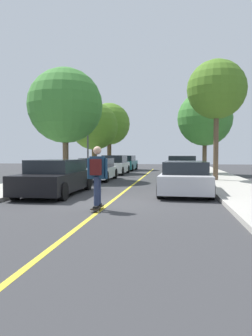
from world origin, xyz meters
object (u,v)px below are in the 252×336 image
street_tree_right_nearest (217,90)px  streetlamp (88,129)px  street_tree_right_near (205,119)px  fire_hydrant (30,180)px  parked_car_right_nearest (186,177)px  street_tree_left_far (109,124)px  parked_car_right_near (181,168)px  parked_car_left_far (115,165)px  street_tree_left_nearest (65,106)px  parked_car_left_farthest (125,163)px  parked_car_right_far (179,165)px  skateboarder (97,173)px  parked_car_left_near (97,169)px  parked_car_left_nearest (56,177)px  skateboard (97,207)px  street_tree_left_near (94,126)px

street_tree_right_nearest → streetlamp: street_tree_right_nearest is taller
street_tree_right_near → fire_hydrant: bearing=-125.3°
parked_car_right_nearest → street_tree_left_far: street_tree_left_far is taller
parked_car_right_near → parked_car_left_far: bearing=134.6°
street_tree_left_nearest → street_tree_right_nearest: 8.85m
parked_car_left_farthest → parked_car_right_far: bearing=-35.2°
fire_hydrant → skateboarder: size_ratio=0.41×
parked_car_right_nearest → streetlamp: 12.67m
parked_car_right_nearest → street_tree_left_nearest: 9.73m
parked_car_right_far → fire_hydrant: 15.56m
street_tree_right_near → parked_car_left_near: bearing=-139.5°
parked_car_left_far → street_tree_left_nearest: size_ratio=0.68×
parked_car_right_near → street_tree_right_nearest: size_ratio=0.63×
parked_car_left_farthest → parked_car_right_nearest: size_ratio=0.99×
street_tree_right_nearest → fire_hydrant: 11.14m
parked_car_left_near → parked_car_right_near: bearing=9.7°
parked_car_left_nearest → skateboard: size_ratio=5.57×
parked_car_left_far → parked_car_right_far: parked_car_left_far is taller
parked_car_left_near → parked_car_right_nearest: bearing=-49.2°
parked_car_left_far → street_tree_left_far: (-1.87, 7.17, 3.92)m
parked_car_left_near → skateboarder: bearing=-76.4°
street_tree_right_nearest → skateboarder: 11.46m
street_tree_left_nearest → parked_car_right_nearest: bearing=-38.9°
parked_car_left_far → parked_car_right_nearest: parked_car_left_far is taller
fire_hydrant → streetlamp: size_ratio=0.12×
parked_car_right_nearest → skateboarder: skateboarder is taller
skateboard → parked_car_left_near: bearing=103.7°
fire_hydrant → street_tree_right_nearest: bearing=33.3°
parked_car_left_near → parked_car_left_far: size_ratio=0.96×
street_tree_left_nearest → fire_hydrant: 7.02m
street_tree_left_near → street_tree_left_far: (0.00, 6.27, 0.77)m
streetlamp → parked_car_left_nearest: bearing=-81.2°
parked_car_left_near → street_tree_left_near: bearing=105.1°
parked_car_left_nearest → fire_hydrant: size_ratio=6.71×
street_tree_left_near → fire_hydrant: 13.39m
street_tree_left_nearest → street_tree_right_nearest: street_tree_right_nearest is taller
street_tree_left_nearest → fire_hydrant: size_ratio=9.45×
parked_car_right_nearest → street_tree_right_nearest: street_tree_right_nearest is taller
street_tree_right_nearest → fire_hydrant: (-8.45, -5.55, -4.67)m
street_tree_left_nearest → parked_car_right_near: bearing=9.3°
parked_car_right_nearest → street_tree_right_near: street_tree_right_near is taller
street_tree_left_nearest → skateboarder: 11.37m
parked_car_right_near → street_tree_left_nearest: bearing=-170.7°
skateboarder → street_tree_right_nearest: bearing=65.3°
parked_car_left_near → street_tree_right_nearest: size_ratio=0.65×
fire_hydrant → parked_car_left_farthest: bearing=85.2°
parked_car_left_nearest → street_tree_left_near: size_ratio=0.82×
street_tree_left_nearest → fire_hydrant: bearing=-86.3°
parked_car_right_near → street_tree_right_nearest: (1.87, -1.35, 4.45)m
parked_car_right_near → parked_car_left_near: bearing=-170.3°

